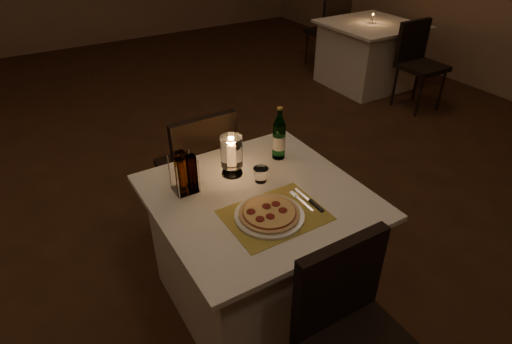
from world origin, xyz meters
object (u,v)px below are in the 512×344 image
hurricane_candle (231,153)px  chair_near (352,324)px  tumbler (261,175)px  neighbor_table_right (367,55)px  chair_far (200,162)px  water_bottle (279,138)px  pizza (269,213)px  main_table (258,249)px  plate (269,216)px

hurricane_candle → chair_near: bearing=-88.7°
chair_near → tumbler: size_ratio=11.59×
neighbor_table_right → chair_far: bearing=-152.8°
water_bottle → pizza: bearing=-128.1°
chair_far → chair_near: bearing=-90.0°
main_table → water_bottle: size_ratio=3.28×
plate → main_table: bearing=74.5°
water_bottle → neighbor_table_right: bearing=36.9°
main_table → pizza: size_ratio=3.57×
water_bottle → hurricane_candle: size_ratio=1.39×
neighbor_table_right → pizza: bearing=-141.0°
main_table → tumbler: tumbler is taller
chair_far → water_bottle: water_bottle is taller
plate → pizza: pizza is taller
main_table → plate: plate is taller
tumbler → water_bottle: water_bottle is taller
chair_near → plate: size_ratio=2.81×
main_table → hurricane_candle: bearing=95.2°
pizza → chair_near: bearing=-84.6°
pizza → water_bottle: size_ratio=0.92×
chair_near → neighbor_table_right: (2.86, 2.90, -0.18)m
pizza → tumbler: size_ratio=3.60×
main_table → water_bottle: 0.61m
chair_far → neighbor_table_right: (2.86, 1.47, -0.18)m
tumbler → hurricane_candle: hurricane_candle is taller
tumbler → water_bottle: size_ratio=0.26×
main_table → neighbor_table_right: size_ratio=1.00×
chair_far → neighbor_table_right: chair_far is taller
main_table → plate: 0.42m
main_table → tumbler: 0.42m
chair_near → plate: chair_near is taller
pizza → neighbor_table_right: bearing=39.0°
tumbler → hurricane_candle: 0.19m
chair_near → pizza: 0.58m
tumbler → neighbor_table_right: (2.79, 2.09, -0.40)m
plate → hurricane_candle: (0.03, 0.41, 0.12)m
main_table → hurricane_candle: hurricane_candle is taller
main_table → neighbor_table_right: 3.60m
main_table → chair_near: 0.74m
chair_near → neighbor_table_right: bearing=45.3°
pizza → main_table: bearing=74.4°
pizza → tumbler: bearing=65.8°
plate → hurricane_candle: bearing=85.9°
main_table → chair_far: chair_far is taller
chair_near → neighbor_table_right: chair_near is taller
main_table → plate: (-0.05, -0.18, 0.38)m
plate → neighbor_table_right: bearing=39.0°
tumbler → water_bottle: (0.21, 0.15, 0.08)m
chair_near → tumbler: (0.07, 0.81, 0.23)m
chair_near → neighbor_table_right: size_ratio=0.90×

